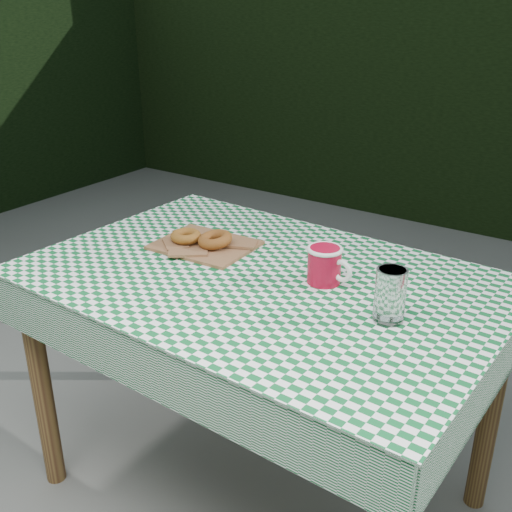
{
  "coord_description": "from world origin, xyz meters",
  "views": [
    {
      "loc": [
        0.99,
        -1.05,
        1.46
      ],
      "look_at": [
        0.12,
        0.24,
        0.79
      ],
      "focal_mm": 42.85,
      "sensor_mm": 36.0,
      "label": 1
    }
  ],
  "objects_px": {
    "coffee_mug": "(324,265)",
    "drinking_glass": "(390,295)",
    "paper_bag": "(205,244)",
    "table": "(260,392)"
  },
  "relations": [
    {
      "from": "coffee_mug",
      "to": "drinking_glass",
      "type": "bearing_deg",
      "value": -15.42
    },
    {
      "from": "paper_bag",
      "to": "drinking_glass",
      "type": "relative_size",
      "value": 2.18
    },
    {
      "from": "coffee_mug",
      "to": "table",
      "type": "bearing_deg",
      "value": -152.13
    },
    {
      "from": "paper_bag",
      "to": "coffee_mug",
      "type": "distance_m",
      "value": 0.41
    },
    {
      "from": "table",
      "to": "coffee_mug",
      "type": "xyz_separation_m",
      "value": [
        0.16,
        0.06,
        0.43
      ]
    },
    {
      "from": "coffee_mug",
      "to": "drinking_glass",
      "type": "relative_size",
      "value": 1.35
    },
    {
      "from": "paper_bag",
      "to": "drinking_glass",
      "type": "bearing_deg",
      "value": -10.08
    },
    {
      "from": "coffee_mug",
      "to": "drinking_glass",
      "type": "height_order",
      "value": "drinking_glass"
    },
    {
      "from": "coffee_mug",
      "to": "drinking_glass",
      "type": "xyz_separation_m",
      "value": [
        0.22,
        -0.1,
        0.02
      ]
    },
    {
      "from": "paper_bag",
      "to": "coffee_mug",
      "type": "xyz_separation_m",
      "value": [
        0.41,
        -0.02,
        0.04
      ]
    }
  ]
}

